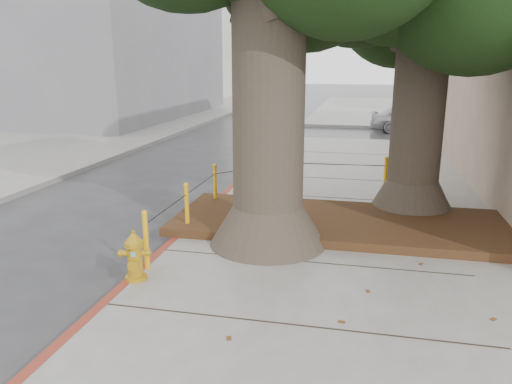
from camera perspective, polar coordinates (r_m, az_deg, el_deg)
ground at (r=6.47m, az=-0.77°, el=-15.56°), size 140.00×140.00×0.00m
sidewalk_far at (r=35.89m, az=20.21°, el=8.75°), size 16.00×20.00×0.15m
curb_red at (r=9.16m, az=-9.45°, el=-5.84°), size 0.14×26.00×0.16m
planter_bed at (r=9.82m, az=9.62°, el=-3.46°), size 6.40×2.60×0.16m
building_far_grey at (r=32.02m, az=-19.23°, el=18.86°), size 12.00×16.00×12.00m
building_far_white at (r=53.81m, az=-7.87°, el=19.12°), size 12.00×18.00×15.00m
bollard_ring at (r=10.37m, az=0.08°, el=0.23°), size 3.79×5.39×0.95m
fire_hydrant at (r=7.51m, az=-13.69°, el=-7.12°), size 0.40×0.39×0.76m
car_silver at (r=24.84m, az=17.50°, el=8.06°), size 3.91×1.59×1.33m
car_dark at (r=29.13m, az=-17.15°, el=8.91°), size 1.95×4.44×1.27m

